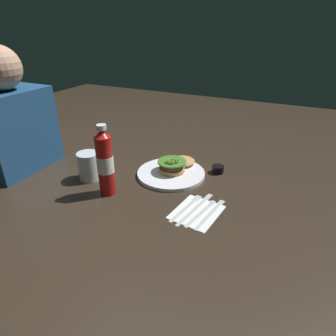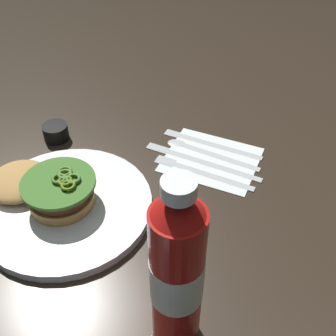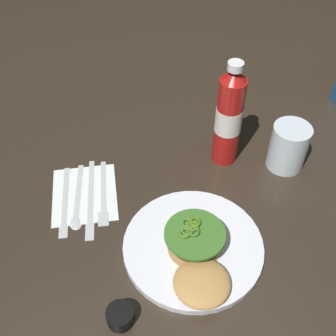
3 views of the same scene
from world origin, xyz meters
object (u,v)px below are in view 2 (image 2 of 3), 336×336
(burger_sandwich, at_px, (45,188))
(butter_knife, at_px, (195,158))
(steak_knife, at_px, (206,141))
(fork_utensil, at_px, (194,169))
(napkin, at_px, (211,159))
(ketchup_bottle, at_px, (177,276))
(condiment_cup, at_px, (56,132))
(spoon_utensil, at_px, (200,149))
(dinner_plate, at_px, (67,206))

(burger_sandwich, bearing_deg, butter_knife, -140.46)
(steak_knife, distance_m, butter_knife, 0.05)
(fork_utensil, bearing_deg, burger_sandwich, 33.75)
(napkin, relative_size, butter_knife, 0.74)
(ketchup_bottle, height_order, butter_knife, ketchup_bottle)
(condiment_cup, relative_size, fork_utensil, 0.25)
(burger_sandwich, relative_size, butter_knife, 0.86)
(butter_knife, bearing_deg, fork_utensil, 99.55)
(spoon_utensil, bearing_deg, napkin, 143.34)
(ketchup_bottle, height_order, napkin, ketchup_bottle)
(ketchup_bottle, bearing_deg, dinner_plate, -34.20)
(spoon_utensil, bearing_deg, condiment_cup, 8.01)
(condiment_cup, height_order, steak_knife, condiment_cup)
(steak_knife, bearing_deg, fork_utensil, 87.07)
(dinner_plate, relative_size, butter_knife, 1.23)
(steak_knife, xyz_separation_m, spoon_utensil, (0.01, 0.03, -0.00))
(dinner_plate, relative_size, condiment_cup, 5.70)
(dinner_plate, relative_size, burger_sandwich, 1.43)
(dinner_plate, xyz_separation_m, condiment_cup, (0.10, -0.16, 0.01))
(napkin, bearing_deg, ketchup_bottle, 93.96)
(napkin, height_order, butter_knife, butter_knife)
(dinner_plate, relative_size, ketchup_bottle, 1.06)
(condiment_cup, height_order, spoon_utensil, condiment_cup)
(burger_sandwich, bearing_deg, steak_knife, -133.84)
(burger_sandwich, xyz_separation_m, napkin, (-0.23, -0.18, -0.03))
(dinner_plate, bearing_deg, spoon_utensil, -130.12)
(butter_knife, relative_size, fork_utensil, 1.18)
(burger_sandwich, xyz_separation_m, fork_utensil, (-0.21, -0.14, -0.03))
(ketchup_bottle, bearing_deg, fork_utensil, -80.98)
(fork_utensil, bearing_deg, dinner_plate, 40.01)
(condiment_cup, xyz_separation_m, fork_utensil, (-0.28, 0.02, -0.01))
(burger_sandwich, distance_m, condiment_cup, 0.17)
(burger_sandwich, bearing_deg, dinner_plate, 171.08)
(condiment_cup, distance_m, butter_knife, 0.27)
(ketchup_bottle, bearing_deg, spoon_utensil, -82.04)
(burger_sandwich, distance_m, steak_knife, 0.31)
(burger_sandwich, height_order, spoon_utensil, burger_sandwich)
(butter_knife, bearing_deg, ketchup_bottle, 99.07)
(burger_sandwich, height_order, butter_knife, burger_sandwich)
(burger_sandwich, relative_size, napkin, 1.17)
(burger_sandwich, distance_m, spoon_utensil, 0.29)
(ketchup_bottle, xyz_separation_m, fork_utensil, (0.05, -0.30, -0.12))
(dinner_plate, height_order, ketchup_bottle, ketchup_bottle)
(napkin, xyz_separation_m, butter_knife, (0.03, 0.01, 0.00))
(dinner_plate, distance_m, fork_utensil, 0.23)
(condiment_cup, relative_size, napkin, 0.29)
(ketchup_bottle, xyz_separation_m, condiment_cup, (0.32, -0.31, -0.11))
(ketchup_bottle, distance_m, butter_knife, 0.35)
(fork_utensil, bearing_deg, napkin, -122.28)
(dinner_plate, distance_m, steak_knife, 0.29)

